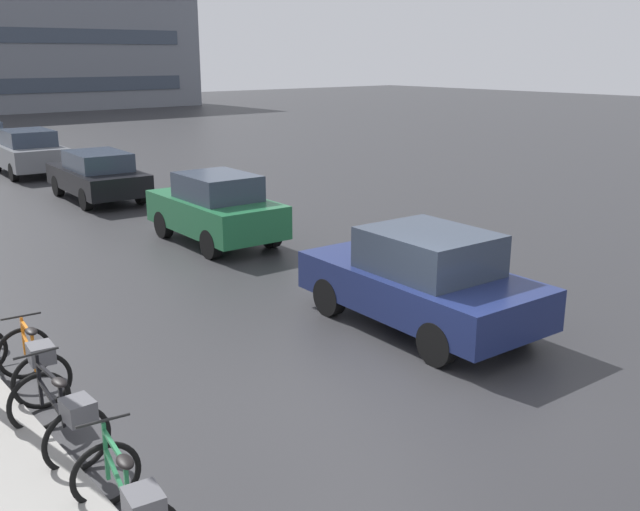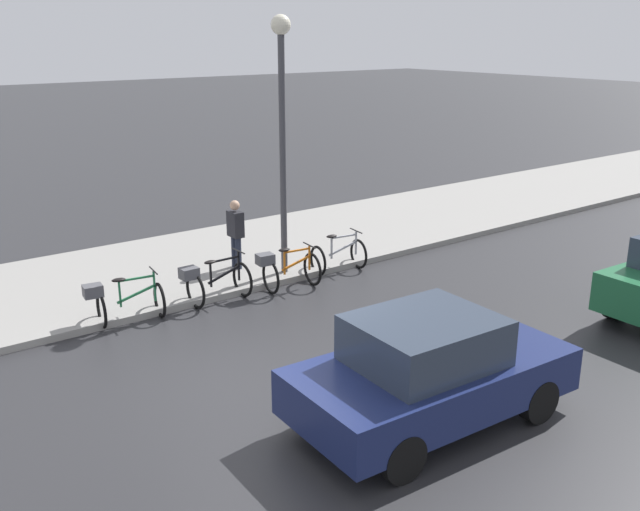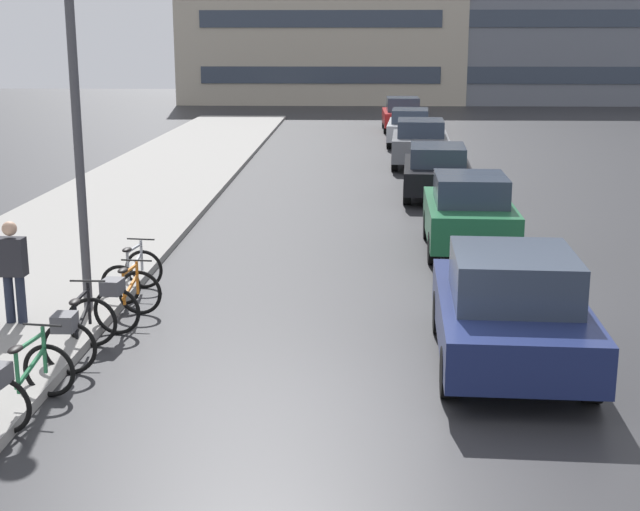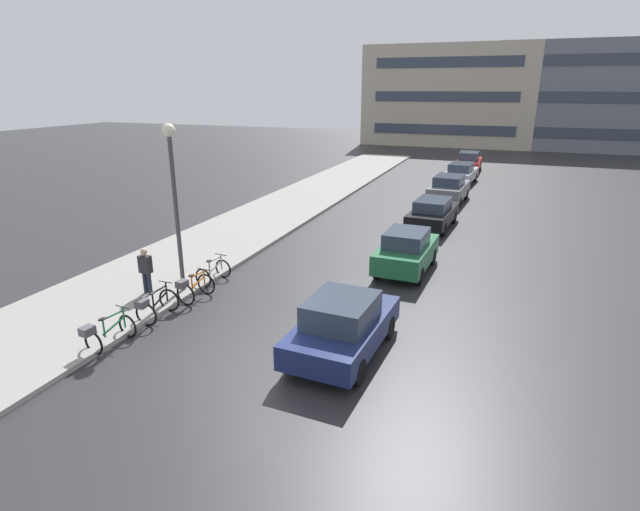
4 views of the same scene
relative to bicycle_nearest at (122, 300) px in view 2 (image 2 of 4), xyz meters
name	(u,v)px [view 2 (image 2 of 4)]	position (x,y,z in m)	size (l,w,h in m)	color
ground_plane	(260,387)	(3.67, 0.71, -0.48)	(140.00, 140.00, 0.00)	#28282B
sidewalk_kerb	(435,213)	(-2.33, 10.71, -0.41)	(4.80, 60.00, 0.14)	gray
bicycle_nearest	(122,300)	(0.00, 0.00, 0.00)	(0.84, 1.47, 0.97)	black
bicycle_second	(213,281)	(0.11, 1.86, 0.01)	(0.76, 1.42, 1.02)	black
bicycle_third	(286,269)	(0.36, 3.47, 0.01)	(0.84, 1.38, 0.94)	black
bicycle_farthest	(339,256)	(0.07, 5.12, -0.09)	(0.84, 1.22, 0.93)	black
car_navy	(429,371)	(5.95, 2.05, 0.32)	(2.12, 4.12, 1.60)	navy
pedestrian	(236,233)	(-1.24, 3.21, 0.48)	(0.41, 0.25, 1.70)	#1E2333
streetlamp	(282,108)	(-0.35, 3.91, 3.25)	(0.41, 0.41, 5.60)	#424247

